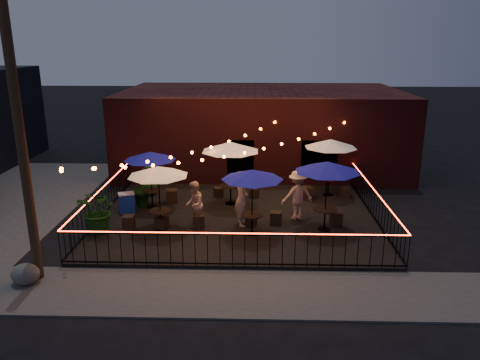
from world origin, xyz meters
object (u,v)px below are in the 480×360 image
Objects in this scene: cafe_table_5 at (331,144)px; cafe_table_1 at (150,157)px; cooler at (127,203)px; boulder at (25,274)px; cafe_table_4 at (327,168)px; utility_pole at (21,138)px; cafe_table_2 at (252,175)px; cafe_table_3 at (230,147)px; cafe_table_0 at (158,172)px.

cafe_table_1 is at bearing -166.86° from cafe_table_5.
boulder is (-1.40, -5.27, -0.22)m from cooler.
cooler is (-7.23, 1.46, -1.82)m from cafe_table_4.
utility_pole is 3.55× the size of cafe_table_2.
cafe_table_5 is (4.05, 1.22, -0.11)m from cafe_table_3.
utility_pole reaches higher than cafe_table_5.
cafe_table_1 is 4.69m from cafe_table_2.
cafe_table_5 reaches higher than cooler.
boulder is (-9.33, -7.57, -2.02)m from cafe_table_5.
cafe_table_0 is 0.90× the size of cafe_table_5.
utility_pole is at bearing -153.53° from cafe_table_2.
cafe_table_3 is 3.91× the size of cooler.
cafe_table_4 is 3.71× the size of cooler.
cafe_table_3 is at bearing 105.87° from cafe_table_2.
cafe_table_5 is 3.76× the size of cooler.
cafe_table_0 is 0.91× the size of cafe_table_4.
cafe_table_0 is at bearing -71.34° from cafe_table_1.
cooler is at bearing 75.12° from boulder.
cafe_table_5 reaches higher than boulder.
boulder is (-5.28, -6.36, -2.13)m from cafe_table_3.
cafe_table_4 is at bearing 1.83° from cafe_table_0.
cafe_table_0 is at bearing -129.80° from cafe_table_3.
cafe_table_5 is at bearing 13.14° from cafe_table_1.
boulder is at bearing -117.36° from utility_pole.
cafe_table_5 is at bearing 39.07° from boulder.
cooler is (1.21, 4.90, -3.46)m from utility_pole.
cafe_table_1 reaches higher than cooler.
cafe_table_2 is 7.23m from boulder.
cafe_table_2 is 3.16m from cafe_table_3.
utility_pole is at bearing -157.84° from cafe_table_4.
cafe_table_3 is at bearing 50.29° from boulder.
cafe_table_0 is at bearing -66.10° from cooler.
cafe_table_4 is 9.65m from boulder.
cafe_table_0 reaches higher than cooler.
utility_pole is 6.88m from cafe_table_2.
cafe_table_2 is (3.91, -2.59, 0.04)m from cafe_table_1.
cafe_table_5 is (3.19, 4.24, 0.13)m from cafe_table_2.
cafe_table_2 is at bearing 28.47° from boulder.
cafe_table_2 is 0.78× the size of cafe_table_5.
cooler is at bearing 76.14° from utility_pole.
cooler is (-3.88, -1.09, -1.91)m from cafe_table_3.
cafe_table_4 reaches higher than cafe_table_0.
cafe_table_0 is at bearing 49.19° from utility_pole.
cooler is (-1.60, 1.64, -1.68)m from cafe_table_0.
cafe_table_5 is 12.18m from boulder.
cafe_table_2 is 5.39m from cooler.
boulder is (-0.19, -0.37, -3.68)m from utility_pole.
cafe_table_1 is 0.85× the size of cafe_table_3.
boulder is at bearing -156.21° from cafe_table_4.
utility_pole is 2.78× the size of cafe_table_5.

